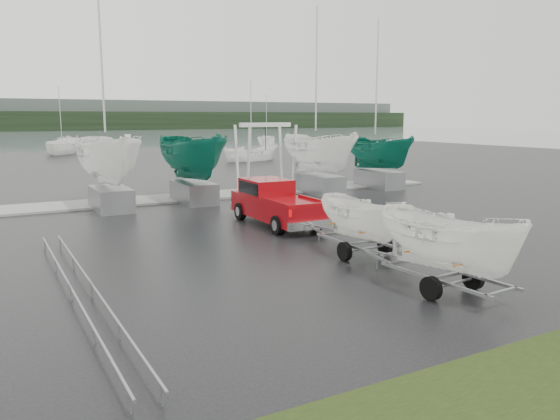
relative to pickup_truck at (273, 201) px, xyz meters
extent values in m
plane|color=black|center=(0.22, -4.25, -0.96)|extent=(120.00, 120.00, 0.00)
plane|color=slate|center=(0.22, 95.75, -0.96)|extent=(300.00, 300.00, 0.00)
cube|color=gray|center=(0.22, 8.75, -0.91)|extent=(30.00, 3.00, 0.12)
cube|color=black|center=(0.22, 165.75, 2.04)|extent=(300.00, 8.00, 6.00)
cube|color=#4C5651|center=(0.22, 173.75, 4.04)|extent=(300.00, 6.00, 10.00)
cube|color=maroon|center=(-0.01, -0.30, -0.21)|extent=(1.95, 5.41, 0.88)
cube|color=maroon|center=(0.01, 0.68, 0.48)|extent=(1.75, 2.16, 0.79)
cube|color=black|center=(0.01, 0.68, 0.53)|extent=(1.78, 1.93, 0.51)
cube|color=silver|center=(-0.05, -3.03, -0.49)|extent=(1.88, 0.20, 0.32)
cylinder|color=black|center=(-0.86, 1.48, -0.58)|extent=(0.29, 0.75, 0.74)
cylinder|color=black|center=(0.91, 1.45, -0.58)|extent=(0.29, 0.75, 0.74)
cylinder|color=black|center=(-0.92, -2.05, -0.58)|extent=(0.29, 0.75, 0.74)
cylinder|color=black|center=(0.85, -2.08, -0.58)|extent=(0.29, 0.75, 0.74)
cube|color=gray|center=(-0.66, -6.22, -0.51)|extent=(0.14, 3.60, 0.08)
cube|color=gray|center=(0.44, -6.24, -0.51)|extent=(0.14, 3.60, 0.08)
cylinder|color=gray|center=(-0.11, -6.43, -0.66)|extent=(1.60, 0.11, 0.08)
cylinder|color=black|center=(-0.91, -6.42, -0.66)|extent=(0.19, 0.60, 0.60)
cylinder|color=black|center=(0.69, -6.45, -0.66)|extent=(0.19, 0.60, 0.60)
imported|color=white|center=(-0.11, -6.23, 1.51)|extent=(1.52, 1.55, 3.96)
cube|color=orange|center=(-0.09, -5.43, 0.04)|extent=(1.55, 0.07, 0.03)
cube|color=orange|center=(-0.12, -7.03, 0.04)|extent=(1.55, 0.07, 0.03)
cube|color=gray|center=(-1.00, -10.30, -0.51)|extent=(0.31, 3.60, 0.08)
cube|color=gray|center=(0.10, -10.23, -0.51)|extent=(0.31, 3.60, 0.08)
cylinder|color=gray|center=(-0.43, -10.47, -0.66)|extent=(1.60, 0.18, 0.08)
cylinder|color=black|center=(-1.23, -10.52, -0.66)|extent=(0.22, 0.61, 0.60)
cylinder|color=black|center=(0.36, -10.42, -0.66)|extent=(0.22, 0.61, 0.60)
imported|color=white|center=(-0.45, -10.27, 1.77)|extent=(1.79, 1.84, 4.48)
cube|color=orange|center=(-0.50, -9.47, 0.04)|extent=(1.55, 0.14, 0.03)
cube|color=orange|center=(-0.40, -11.07, 0.04)|extent=(1.55, 0.14, 0.03)
cylinder|color=silver|center=(2.66, 7.95, 1.04)|extent=(0.16, 0.58, 3.99)
cylinder|color=silver|center=(2.66, 9.55, 1.04)|extent=(0.16, 0.58, 3.99)
cylinder|color=silver|center=(5.66, 7.95, 1.04)|extent=(0.16, 0.58, 3.99)
cylinder|color=silver|center=(5.66, 9.55, 1.04)|extent=(0.16, 0.58, 3.99)
cube|color=silver|center=(4.16, 8.75, 3.04)|extent=(3.30, 0.25, 0.25)
cube|color=gray|center=(-5.31, 6.75, -0.41)|extent=(1.60, 3.20, 1.10)
imported|color=white|center=(-5.31, 6.75, 3.56)|extent=(2.57, 2.64, 6.83)
cylinder|color=#B2B2B7|center=(-5.31, 7.25, 6.29)|extent=(0.10, 0.10, 7.00)
cube|color=gray|center=(-1.02, 6.95, -0.41)|extent=(1.60, 3.20, 1.10)
imported|color=#0E6551|center=(-1.02, 6.95, 3.46)|extent=(2.50, 2.56, 6.64)
cube|color=gray|center=(6.71, 6.75, -0.41)|extent=(1.60, 3.20, 1.10)
imported|color=white|center=(6.71, 6.75, 3.45)|extent=(2.49, 2.55, 6.61)
cylinder|color=#B2B2B7|center=(6.71, 7.25, 6.20)|extent=(0.10, 0.10, 7.00)
cube|color=gray|center=(11.37, 7.05, -0.41)|extent=(1.60, 3.20, 1.10)
imported|color=#0E6551|center=(11.37, 7.05, 3.07)|extent=(2.20, 2.26, 5.86)
cylinder|color=#B2B2B7|center=(11.37, 7.55, 5.91)|extent=(0.10, 0.10, 7.00)
cylinder|color=gray|center=(-8.53, -3.25, -0.61)|extent=(0.06, 6.50, 0.06)
cylinder|color=gray|center=(-9.03, -3.25, -0.61)|extent=(0.06, 6.50, 0.06)
cylinder|color=gray|center=(-8.53, -9.25, -0.61)|extent=(0.06, 6.50, 0.06)
cylinder|color=gray|center=(-9.03, -9.25, -0.61)|extent=(0.06, 6.50, 0.06)
imported|color=white|center=(-1.79, 50.77, -0.96)|extent=(4.01, 4.06, 8.14)
cylinder|color=#B2B2B7|center=(-1.79, 50.77, 3.04)|extent=(0.08, 0.08, 8.00)
imported|color=white|center=(13.67, 30.28, -0.96)|extent=(3.13, 3.08, 6.79)
cylinder|color=#B2B2B7|center=(13.67, 30.28, 3.04)|extent=(0.08, 0.08, 8.00)
imported|color=white|center=(29.95, 58.19, -0.96)|extent=(3.31, 3.32, 6.18)
cylinder|color=#B2B2B7|center=(29.95, 58.19, 3.04)|extent=(0.08, 0.08, 8.00)
camera|label=1|loc=(-10.74, -20.04, 3.54)|focal=35.00mm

